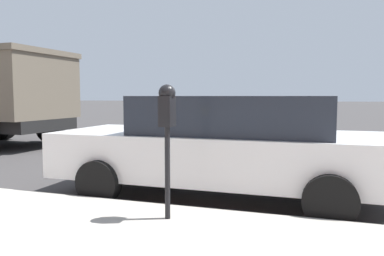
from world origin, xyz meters
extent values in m
plane|color=#3D3A3A|center=(0.00, 0.00, 0.00)|extent=(220.00, 220.00, 0.00)
cylinder|color=black|center=(-2.73, 0.18, 0.68)|extent=(0.06, 0.06, 1.05)
cube|color=black|center=(-2.73, 0.18, 1.37)|extent=(0.20, 0.14, 0.34)
sphere|color=black|center=(-2.73, 0.18, 1.57)|extent=(0.19, 0.19, 0.19)
cube|color=gold|center=(-2.62, 0.18, 1.33)|extent=(0.01, 0.11, 0.12)
cube|color=black|center=(-2.62, 0.18, 1.45)|extent=(0.01, 0.10, 0.08)
cube|color=silver|center=(-1.10, -0.04, 0.65)|extent=(1.89, 4.98, 0.67)
cube|color=#232833|center=(-1.10, -0.24, 1.26)|extent=(1.66, 2.79, 0.55)
cylinder|color=black|center=(-2.04, 1.51, 0.32)|extent=(0.22, 0.64, 0.64)
cylinder|color=black|center=(-0.16, 1.50, 0.32)|extent=(0.22, 0.64, 0.64)
cylinder|color=black|center=(-2.05, -1.58, 0.32)|extent=(0.22, 0.64, 0.64)
cylinder|color=black|center=(-0.17, -1.58, 0.32)|extent=(0.22, 0.64, 0.64)
cylinder|color=black|center=(3.94, 9.11, 0.52)|extent=(0.35, 1.05, 1.04)
cylinder|color=black|center=(3.84, 7.02, 0.52)|extent=(0.35, 1.05, 1.04)
camera|label=1|loc=(-6.60, -1.35, 1.54)|focal=35.00mm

